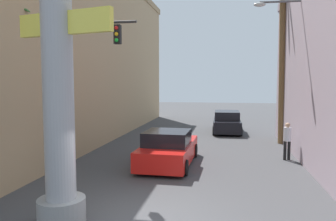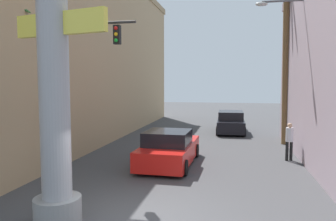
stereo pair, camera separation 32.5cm
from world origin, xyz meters
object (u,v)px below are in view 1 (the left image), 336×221
object	(u,v)px
car_lead	(168,149)
palm_tree_far_left	(122,69)
traffic_light_mast	(53,68)
pedestrian_mid_right	(287,138)
neon_sign_pole	(57,44)
street_lamp	(294,64)
palm_tree_mid_right	(282,51)
pedestrian_far_left	(118,121)
car_far	(227,122)

from	to	relation	value
car_lead	palm_tree_far_left	size ratio (longest dim) A/B	0.59
traffic_light_mast	pedestrian_mid_right	size ratio (longest dim) A/B	3.37
neon_sign_pole	car_lead	bearing A→B (deg)	76.12
street_lamp	pedestrian_mid_right	distance (m)	3.54
car_lead	street_lamp	bearing A→B (deg)	22.29
neon_sign_pole	traffic_light_mast	size ratio (longest dim) A/B	1.68
traffic_light_mast	palm_tree_mid_right	xyz separation A→B (m)	(9.88, 8.67, 1.30)
pedestrian_mid_right	pedestrian_far_left	bearing A→B (deg)	149.32
street_lamp	pedestrian_far_left	size ratio (longest dim) A/B	4.73
traffic_light_mast	pedestrian_far_left	xyz separation A→B (m)	(-0.90, 10.35, -3.26)
car_lead	palm_tree_mid_right	distance (m)	9.81
street_lamp	traffic_light_mast	world-z (taller)	street_lamp
neon_sign_pole	street_lamp	distance (m)	11.48
traffic_light_mast	car_lead	xyz separation A→B (m)	(4.15, 2.32, -3.49)
neon_sign_pole	car_far	size ratio (longest dim) A/B	2.17
car_far	palm_tree_mid_right	xyz separation A→B (m)	(3.16, -3.86, 4.76)
palm_tree_far_left	pedestrian_mid_right	bearing A→B (deg)	-42.95
traffic_light_mast	palm_tree_mid_right	bearing A→B (deg)	41.25
car_lead	pedestrian_mid_right	size ratio (longest dim) A/B	2.69
palm_tree_mid_right	palm_tree_far_left	xyz separation A→B (m)	(-11.99, 6.32, -0.73)
car_far	pedestrian_far_left	bearing A→B (deg)	-164.07
car_far	traffic_light_mast	bearing A→B (deg)	-118.24
street_lamp	pedestrian_mid_right	bearing A→B (deg)	-122.12
car_far	pedestrian_mid_right	world-z (taller)	pedestrian_mid_right
pedestrian_mid_right	palm_tree_mid_right	bearing A→B (deg)	85.19
traffic_light_mast	street_lamp	bearing A→B (deg)	25.33
palm_tree_far_left	palm_tree_mid_right	bearing A→B (deg)	-27.80
traffic_light_mast	palm_tree_far_left	world-z (taller)	palm_tree_far_left
car_lead	palm_tree_far_left	world-z (taller)	palm_tree_far_left
traffic_light_mast	pedestrian_mid_right	bearing A→B (deg)	23.73
palm_tree_mid_right	car_far	bearing A→B (deg)	129.28
car_far	neon_sign_pole	bearing A→B (deg)	-104.06
traffic_light_mast	car_far	bearing A→B (deg)	61.76
neon_sign_pole	pedestrian_far_left	bearing A→B (deg)	103.19
street_lamp	palm_tree_far_left	world-z (taller)	palm_tree_far_left
pedestrian_far_left	pedestrian_mid_right	distance (m)	12.10
car_far	pedestrian_mid_right	size ratio (longest dim) A/B	2.60
car_lead	palm_tree_mid_right	size ratio (longest dim) A/B	0.49
street_lamp	car_far	bearing A→B (deg)	111.23
street_lamp	car_lead	distance (m)	7.21
car_lead	palm_tree_far_left	bearing A→B (deg)	116.28
traffic_light_mast	pedestrian_far_left	world-z (taller)	traffic_light_mast
street_lamp	car_far	size ratio (longest dim) A/B	1.64
palm_tree_mid_right	pedestrian_mid_right	bearing A→B (deg)	-94.81
pedestrian_mid_right	street_lamp	bearing A→B (deg)	57.88
street_lamp	car_lead	bearing A→B (deg)	-157.71
car_far	palm_tree_mid_right	bearing A→B (deg)	-50.72
palm_tree_mid_right	pedestrian_mid_right	distance (m)	6.33
street_lamp	pedestrian_mid_right	world-z (taller)	street_lamp
street_lamp	traffic_light_mast	bearing A→B (deg)	-154.67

